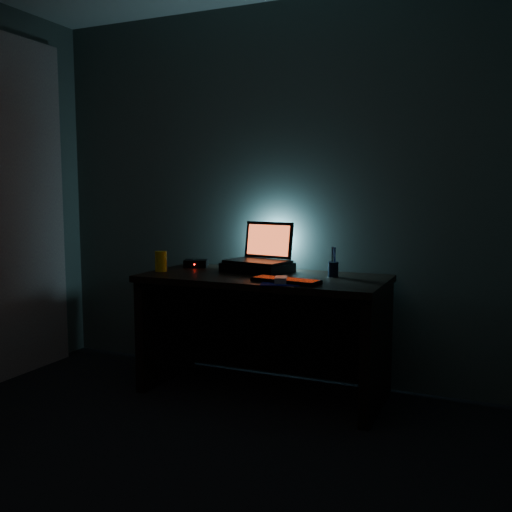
{
  "coord_description": "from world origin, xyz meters",
  "views": [
    {
      "loc": [
        1.35,
        -1.59,
        1.26
      ],
      "look_at": [
        -0.03,
        1.57,
        0.87
      ],
      "focal_mm": 40.0,
      "sensor_mm": 36.0,
      "label": 1
    }
  ],
  "objects_px": {
    "keyboard": "(286,281)",
    "mouse": "(281,280)",
    "juice_glass": "(161,261)",
    "pen_cup": "(333,269)",
    "router": "(196,263)",
    "laptop": "(262,253)"
  },
  "relations": [
    {
      "from": "laptop",
      "to": "juice_glass",
      "type": "bearing_deg",
      "value": -144.87
    },
    {
      "from": "keyboard",
      "to": "pen_cup",
      "type": "bearing_deg",
      "value": 70.21
    },
    {
      "from": "laptop",
      "to": "keyboard",
      "type": "xyz_separation_m",
      "value": [
        0.31,
        -0.38,
        -0.11
      ]
    },
    {
      "from": "keyboard",
      "to": "pen_cup",
      "type": "xyz_separation_m",
      "value": [
        0.18,
        0.33,
        0.03
      ]
    },
    {
      "from": "laptop",
      "to": "router",
      "type": "relative_size",
      "value": 2.26
    },
    {
      "from": "laptop",
      "to": "mouse",
      "type": "relative_size",
      "value": 3.82
    },
    {
      "from": "mouse",
      "to": "router",
      "type": "xyz_separation_m",
      "value": [
        -0.79,
        0.42,
        0.0
      ]
    },
    {
      "from": "mouse",
      "to": "juice_glass",
      "type": "distance_m",
      "value": 0.9
    },
    {
      "from": "pen_cup",
      "to": "juice_glass",
      "type": "height_order",
      "value": "juice_glass"
    },
    {
      "from": "juice_glass",
      "to": "keyboard",
      "type": "bearing_deg",
      "value": -7.05
    },
    {
      "from": "keyboard",
      "to": "router",
      "type": "height_order",
      "value": "router"
    },
    {
      "from": "laptop",
      "to": "pen_cup",
      "type": "xyz_separation_m",
      "value": [
        0.49,
        -0.05,
        -0.07
      ]
    },
    {
      "from": "laptop",
      "to": "router",
      "type": "xyz_separation_m",
      "value": [
        -0.49,
        0.0,
        -0.09
      ]
    },
    {
      "from": "router",
      "to": "keyboard",
      "type": "bearing_deg",
      "value": -46.92
    },
    {
      "from": "mouse",
      "to": "pen_cup",
      "type": "relative_size",
      "value": 1.22
    },
    {
      "from": "keyboard",
      "to": "mouse",
      "type": "xyz_separation_m",
      "value": [
        -0.02,
        -0.03,
        0.01
      ]
    },
    {
      "from": "keyboard",
      "to": "router",
      "type": "distance_m",
      "value": 0.89
    },
    {
      "from": "keyboard",
      "to": "juice_glass",
      "type": "distance_m",
      "value": 0.91
    },
    {
      "from": "pen_cup",
      "to": "juice_glass",
      "type": "xyz_separation_m",
      "value": [
        -1.09,
        -0.22,
        0.02
      ]
    },
    {
      "from": "juice_glass",
      "to": "router",
      "type": "relative_size",
      "value": 0.71
    },
    {
      "from": "laptop",
      "to": "keyboard",
      "type": "bearing_deg",
      "value": -40.31
    },
    {
      "from": "mouse",
      "to": "router",
      "type": "distance_m",
      "value": 0.89
    }
  ]
}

